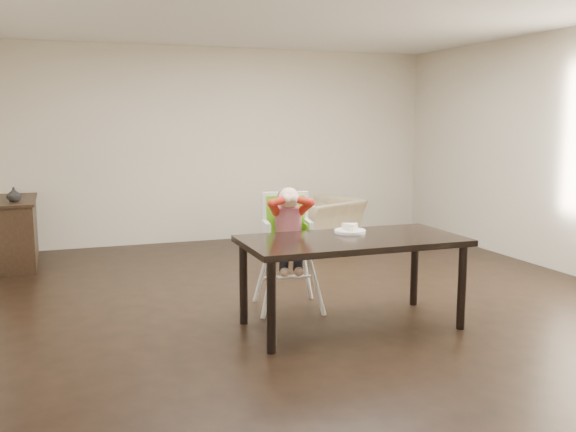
# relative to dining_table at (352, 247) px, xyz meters

# --- Properties ---
(ground) EXTENTS (7.00, 7.00, 0.00)m
(ground) POSITION_rel_dining_table_xyz_m (0.06, 0.69, -0.67)
(ground) COLOR black
(ground) RESTS_ON ground
(room_walls) EXTENTS (6.02, 7.02, 2.71)m
(room_walls) POSITION_rel_dining_table_xyz_m (0.06, 0.69, 1.18)
(room_walls) COLOR beige
(room_walls) RESTS_ON ground
(dining_table) EXTENTS (1.80, 0.90, 0.75)m
(dining_table) POSITION_rel_dining_table_xyz_m (0.00, 0.00, 0.00)
(dining_table) COLOR black
(dining_table) RESTS_ON ground
(high_chair) EXTENTS (0.53, 0.53, 1.11)m
(high_chair) POSITION_rel_dining_table_xyz_m (-0.31, 0.69, 0.11)
(high_chair) COLOR white
(high_chair) RESTS_ON ground
(plate) EXTENTS (0.34, 0.34, 0.08)m
(plate) POSITION_rel_dining_table_xyz_m (0.09, 0.22, 0.11)
(plate) COLOR white
(plate) RESTS_ON dining_table
(armchair) EXTENTS (1.20, 1.04, 0.89)m
(armchair) POSITION_rel_dining_table_xyz_m (0.99, 3.09, -0.23)
(armchair) COLOR tan
(armchair) RESTS_ON ground
(sideboard) EXTENTS (0.44, 1.26, 0.79)m
(sideboard) POSITION_rel_dining_table_xyz_m (-2.72, 3.39, -0.27)
(sideboard) COLOR black
(sideboard) RESTS_ON ground
(vase) EXTENTS (0.19, 0.19, 0.16)m
(vase) POSITION_rel_dining_table_xyz_m (-2.72, 3.12, 0.20)
(vase) COLOR #99999E
(vase) RESTS_ON sideboard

